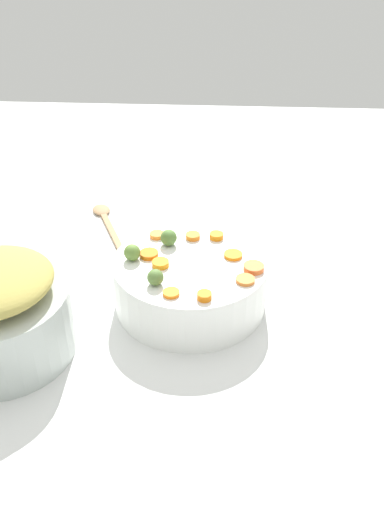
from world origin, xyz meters
name	(u,v)px	position (x,y,z in m)	size (l,w,h in m)	color
tabletop	(191,301)	(0.00, 0.00, 0.01)	(2.40, 2.40, 0.02)	silver
serving_bowl_carrots	(192,282)	(0.00, 0.02, 0.07)	(0.29, 0.29, 0.10)	white
metal_pot	(1,323)	(0.31, 0.17, 0.08)	(0.24, 0.24, 0.12)	#B0BAB5
carrot_slice_0	(216,236)	(-0.05, -0.06, 0.12)	(0.03, 0.03, 0.01)	orange
carrot_slice_1	(149,254)	(0.08, 0.01, 0.12)	(0.03, 0.03, 0.01)	orange
carrot_slice_2	(254,268)	(-0.12, 0.04, 0.12)	(0.04, 0.04, 0.01)	orange
carrot_slice_3	(161,264)	(0.05, 0.04, 0.12)	(0.03, 0.03, 0.01)	orange
carrot_slice_4	(171,293)	(0.03, 0.12, 0.12)	(0.03, 0.03, 0.01)	orange
carrot_slice_5	(204,296)	(-0.03, 0.13, 0.12)	(0.02, 0.02, 0.01)	orange
carrot_slice_6	(245,280)	(-0.10, 0.08, 0.12)	(0.03, 0.03, 0.01)	orange
carrot_slice_7	(194,236)	(0.00, -0.06, 0.12)	(0.03, 0.03, 0.01)	orange
carrot_slice_8	(233,256)	(-0.08, 0.00, 0.12)	(0.03, 0.03, 0.01)	orange
carrot_slice_9	(157,235)	(0.07, -0.06, 0.12)	(0.03, 0.03, 0.01)	orange
brussels_sprout_0	(132,252)	(0.11, 0.02, 0.13)	(0.03, 0.03, 0.03)	olive
brussels_sprout_1	(155,277)	(0.05, 0.09, 0.13)	(0.03, 0.03, 0.03)	#587939
brussels_sprout_2	(169,238)	(0.04, -0.03, 0.13)	(0.03, 0.03, 0.03)	#527837
wooden_spoon	(107,222)	(0.22, -0.27, 0.03)	(0.14, 0.27, 0.01)	tan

